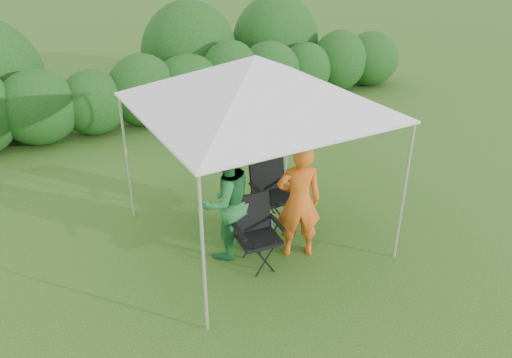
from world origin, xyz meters
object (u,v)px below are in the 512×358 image
cooler (254,226)px  chair_left (256,227)px  woman (225,201)px  chair_right (272,187)px  canopy (256,82)px  man (299,201)px

cooler → chair_left: bearing=-123.9°
woman → chair_right: bearing=-166.2°
chair_right → cooler: (-0.49, -0.32, -0.41)m
canopy → man: 1.76m
canopy → chair_right: size_ratio=2.85×
chair_right → woman: woman is taller
chair_right → cooler: 0.71m
man → chair_left: bearing=13.6°
man → cooler: bearing=-37.9°
chair_left → woman: bearing=130.9°
chair_left → cooler: bearing=68.5°
chair_left → man: (0.64, -0.11, 0.30)m
man → chair_right: bearing=-74.3°
chair_left → man: size_ratio=0.58×
canopy → chair_right: (0.44, 0.27, -1.85)m
chair_right → woman: (-1.04, -0.48, 0.27)m
cooler → man: bearing=-68.0°
chair_right → chair_left: size_ratio=1.07×
chair_right → chair_left: bearing=-129.3°
chair_left → woman: woman is taller
woman → cooler: woman is taller
chair_right → man: man is taller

